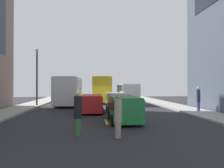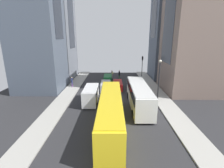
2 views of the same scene
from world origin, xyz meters
name	(u,v)px [view 1 (image 1 of 2)]	position (x,y,z in m)	size (l,w,h in m)	color
ground_plane	(101,106)	(0.00, 0.00, 0.00)	(43.20, 43.20, 0.00)	#28282B
sidewalk_west	(27,106)	(-8.19, 0.00, 0.07)	(2.81, 44.00, 0.15)	#9E9B93
sidewalk_east	(170,105)	(8.19, 0.00, 0.07)	(2.81, 44.00, 0.15)	#9E9B93
lane_stripe_1	(106,122)	(0.00, -10.50, 0.01)	(0.16, 2.00, 0.01)	yellow
lane_stripe_2	(101,106)	(0.00, 0.00, 0.01)	(0.16, 2.00, 0.01)	yellow
lane_stripe_3	(98,100)	(0.00, 10.50, 0.01)	(0.16, 2.00, 0.01)	yellow
lane_stripe_4	(97,97)	(0.00, 21.00, 0.01)	(0.16, 2.00, 0.01)	yellow
city_bus_white	(70,88)	(-3.82, 3.26, 2.01)	(2.80, 11.38, 3.35)	silver
streetcar_yellow	(100,87)	(0.29, 9.08, 2.13)	(2.70, 14.21, 3.59)	yellow
delivery_van_white	(128,93)	(3.45, 1.91, 1.51)	(2.25, 5.45, 2.58)	white
car_red_0	(92,102)	(-0.98, -5.43, 0.91)	(1.91, 4.54, 1.54)	red
car_silver_1	(117,100)	(1.43, -4.49, 0.99)	(2.01, 4.51, 1.67)	#B7BABF
car_green_2	(124,107)	(1.16, -10.55, 0.97)	(1.93, 4.20, 1.65)	#1E7238
pedestrian_walking_far	(198,98)	(8.38, -6.41, 1.28)	(0.33, 0.33, 2.12)	#593372
pedestrian_crossing_near	(78,112)	(-1.59, -14.21, 1.12)	(0.37, 0.37, 2.11)	#336B38
pedestrian_waiting_curb	(118,115)	(0.25, -14.78, 1.03)	(0.36, 0.36, 1.96)	gray
streetlamp_near	(37,70)	(-7.29, 0.77, 4.20)	(0.44, 0.44, 6.56)	black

